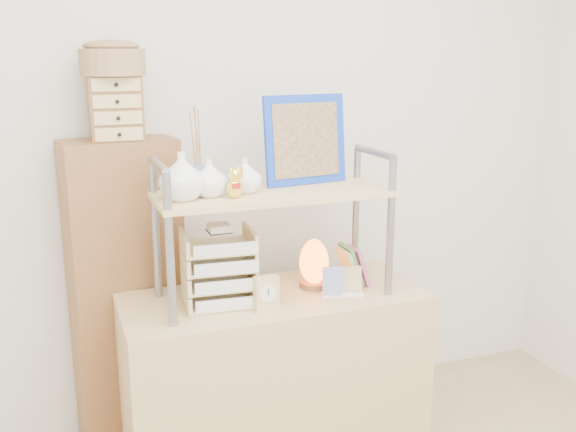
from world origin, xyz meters
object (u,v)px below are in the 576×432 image
cabinet (127,298)px  letter_tray (220,272)px  salt_lamp (314,263)px  desk (274,380)px

cabinet → letter_tray: 0.52m
cabinet → salt_lamp: (0.71, -0.34, 0.18)m
letter_tray → salt_lamp: size_ratio=1.53×
desk → salt_lamp: salt_lamp is taller
desk → letter_tray: bearing=-179.9°
salt_lamp → cabinet: bearing=154.4°
cabinet → letter_tray: (0.31, -0.37, 0.20)m
salt_lamp → letter_tray: bearing=-175.8°
cabinet → letter_tray: size_ratio=4.30×
desk → salt_lamp: (0.18, 0.03, 0.48)m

